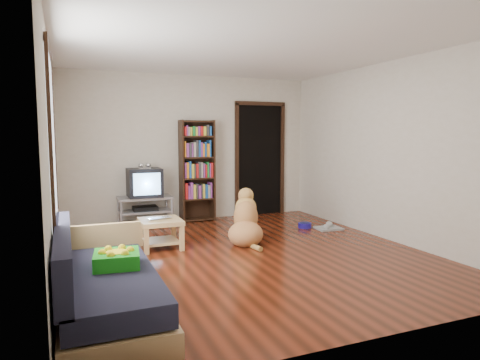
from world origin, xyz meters
name	(u,v)px	position (x,y,z in m)	size (l,w,h in m)	color
ground	(246,254)	(0.00, 0.00, 0.00)	(5.00, 5.00, 0.00)	#5E2010
ceiling	(246,49)	(0.00, 0.00, 2.60)	(5.00, 5.00, 0.00)	white
wall_back	(192,148)	(0.00, 2.50, 1.30)	(4.50, 4.50, 0.00)	beige
wall_front	(380,169)	(0.00, -2.50, 1.30)	(4.50, 4.50, 0.00)	beige
wall_left	(52,158)	(-2.25, 0.00, 1.30)	(5.00, 5.00, 0.00)	beige
wall_right	(387,151)	(2.25, 0.00, 1.30)	(5.00, 5.00, 0.00)	beige
green_cushion	(117,259)	(-1.75, -1.27, 0.48)	(0.38, 0.38, 0.13)	#1C9A1C
laptop	(161,219)	(-0.96, 0.68, 0.41)	(0.32, 0.21, 0.03)	white
dog_bowl	(305,225)	(1.53, 1.08, 0.04)	(0.22, 0.22, 0.08)	#201699
grey_rag	(328,228)	(1.83, 0.83, 0.01)	(0.40, 0.32, 0.03)	#A2A2A2
window	(52,140)	(-2.23, -0.50, 1.50)	(0.03, 1.46, 1.70)	white
doorway	(260,157)	(1.35, 2.48, 1.12)	(1.03, 0.05, 2.19)	black
tv_stand	(145,210)	(-0.90, 2.25, 0.27)	(0.90, 0.45, 0.50)	#99999E
crt_tv	(144,182)	(-0.90, 2.27, 0.74)	(0.55, 0.52, 0.58)	black
bookshelf	(197,165)	(0.05, 2.34, 1.00)	(0.60, 0.30, 1.80)	black
sofa	(104,290)	(-1.87, -1.38, 0.26)	(0.80, 1.80, 0.80)	tan
coffee_table	(160,228)	(-0.96, 0.71, 0.28)	(0.55, 0.55, 0.40)	tan
dog	(246,222)	(0.24, 0.57, 0.29)	(0.67, 0.96, 0.80)	#C6844C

